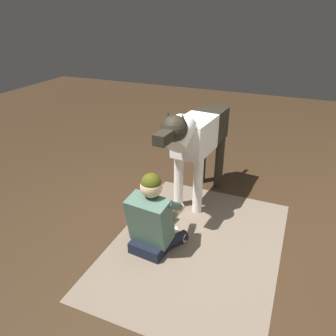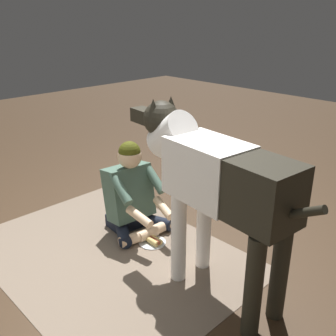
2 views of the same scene
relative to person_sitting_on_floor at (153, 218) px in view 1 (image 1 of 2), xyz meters
name	(u,v)px [view 1 (image 1 of 2)]	position (x,y,z in m)	size (l,w,h in m)	color
ground_plane	(163,236)	(-0.19, 0.02, -0.35)	(13.46, 13.46, 0.00)	#382617
area_rug	(196,245)	(-0.18, 0.40, -0.34)	(2.25, 1.64, 0.01)	#746252
person_sitting_on_floor	(153,218)	(0.00, 0.00, 0.00)	(0.67, 0.58, 0.84)	black
large_dog	(197,138)	(-1.00, 0.10, 0.50)	(1.69, 0.44, 1.30)	white
hot_dog_on_plate	(168,229)	(-0.30, 0.03, -0.32)	(0.24, 0.24, 0.06)	silver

